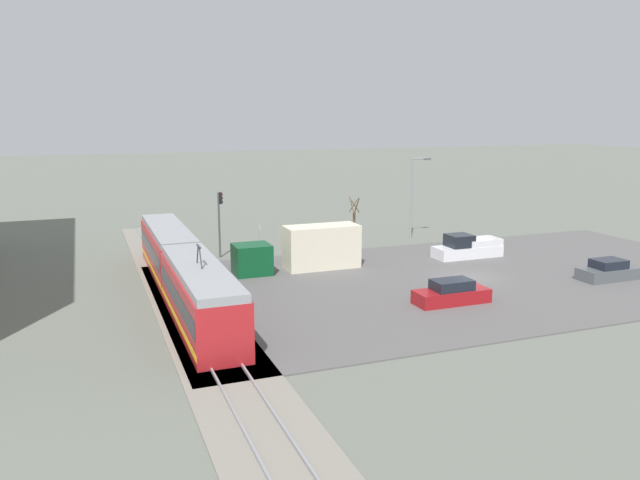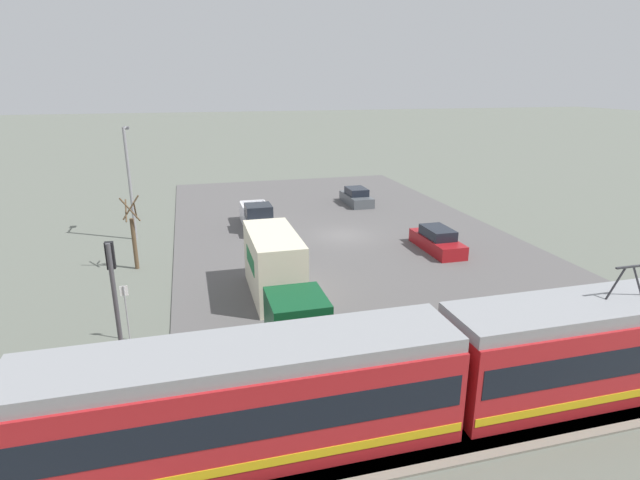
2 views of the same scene
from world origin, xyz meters
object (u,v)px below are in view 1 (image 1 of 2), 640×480
object	(u,v)px
pickup_truck	(466,248)
no_parking_sign	(259,236)
traffic_light_pole	(220,216)
street_tree	(354,223)
sedan_car_0	(608,271)
sedan_car_1	(452,293)
light_rail_tram	(182,270)
box_truck	(305,250)
street_lamp_near_crossing	(414,192)

from	to	relation	value
pickup_truck	no_parking_sign	size ratio (longest dim) A/B	2.31
traffic_light_pole	street_tree	world-z (taller)	traffic_light_pole
traffic_light_pole	sedan_car_0	bearing A→B (deg)	-125.33
pickup_truck	sedan_car_0	xyz separation A→B (m)	(-9.65, -5.40, -0.13)
traffic_light_pole	pickup_truck	bearing A→B (deg)	-111.77
sedan_car_0	street_tree	bearing A→B (deg)	33.84
sedan_car_0	sedan_car_1	xyz separation A→B (m)	(-0.89, 13.54, 0.02)
street_tree	no_parking_sign	xyz separation A→B (m)	(-0.39, 8.96, -0.48)
light_rail_tram	sedan_car_0	size ratio (longest dim) A/B	5.90
box_truck	street_lamp_near_crossing	distance (m)	15.88
pickup_truck	street_tree	xyz separation A→B (m)	(8.08, 6.49, 1.18)
sedan_car_0	street_lamp_near_crossing	bearing A→B (deg)	16.94
box_truck	sedan_car_1	size ratio (longest dim) A/B	2.01
pickup_truck	street_tree	bearing A→B (deg)	38.76
box_truck	street_tree	distance (m)	10.21
no_parking_sign	sedan_car_0	bearing A→B (deg)	-129.76
light_rail_tram	box_truck	bearing A→B (deg)	-69.00
sedan_car_0	street_tree	distance (m)	21.38
light_rail_tram	pickup_truck	bearing A→B (deg)	-83.09
light_rail_tram	sedan_car_0	bearing A→B (deg)	-103.24
sedan_car_1	street_lamp_near_crossing	world-z (taller)	street_lamp_near_crossing
street_lamp_near_crossing	traffic_light_pole	bearing A→B (deg)	93.41
light_rail_tram	traffic_light_pole	world-z (taller)	traffic_light_pole
pickup_truck	street_lamp_near_crossing	xyz separation A→B (m)	(8.62, 0.16, 3.66)
sedan_car_1	sedan_car_0	bearing A→B (deg)	-86.24
street_lamp_near_crossing	no_parking_sign	world-z (taller)	street_lamp_near_crossing
box_truck	no_parking_sign	bearing A→B (deg)	14.11
pickup_truck	street_lamp_near_crossing	world-z (taller)	street_lamp_near_crossing
box_truck	pickup_truck	xyz separation A→B (m)	(-0.90, -13.74, -0.78)
sedan_car_1	street_tree	world-z (taller)	street_tree
box_truck	traffic_light_pole	distance (m)	8.54
box_truck	traffic_light_pole	size ratio (longest dim) A/B	1.79
sedan_car_0	sedan_car_1	bearing A→B (deg)	93.76
sedan_car_0	no_parking_sign	world-z (taller)	no_parking_sign
light_rail_tram	street_lamp_near_crossing	size ratio (longest dim) A/B	3.32
sedan_car_1	street_lamp_near_crossing	distance (m)	21.09
no_parking_sign	sedan_car_1	bearing A→B (deg)	-158.17
no_parking_sign	box_truck	bearing A→B (deg)	-165.89
light_rail_tram	street_tree	world-z (taller)	light_rail_tram
pickup_truck	sedan_car_0	size ratio (longest dim) A/B	1.32
street_tree	sedan_car_0	bearing A→B (deg)	-146.16
box_truck	pickup_truck	size ratio (longest dim) A/B	1.68
sedan_car_1	box_truck	bearing A→B (deg)	26.06
street_tree	street_lamp_near_crossing	world-z (taller)	street_lamp_near_crossing
street_lamp_near_crossing	no_parking_sign	xyz separation A→B (m)	(-0.93, 15.28, -2.97)
sedan_car_0	traffic_light_pole	distance (m)	29.79
street_lamp_near_crossing	no_parking_sign	size ratio (longest dim) A/B	3.10
street_lamp_near_crossing	no_parking_sign	bearing A→B (deg)	93.47
sedan_car_0	sedan_car_1	distance (m)	13.57
sedan_car_0	traffic_light_pole	bearing A→B (deg)	54.67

